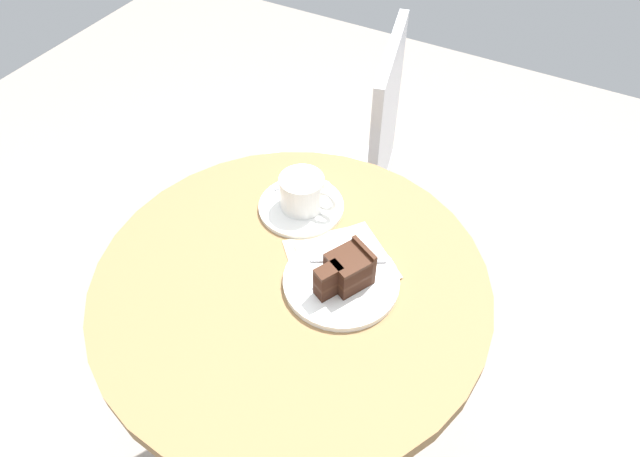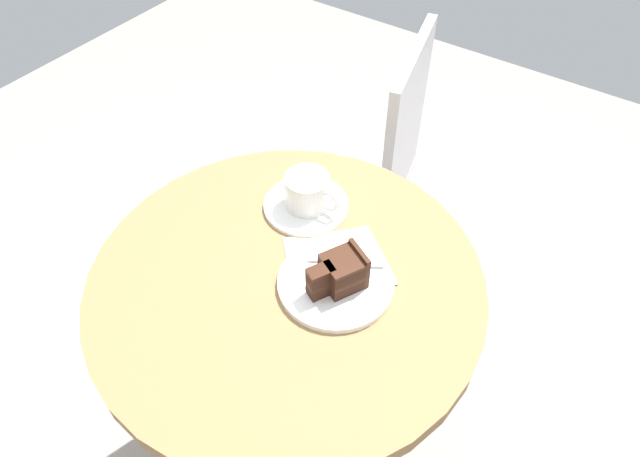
# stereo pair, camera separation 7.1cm
# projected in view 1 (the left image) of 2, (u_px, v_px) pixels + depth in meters

# --- Properties ---
(ground_plane) EXTENTS (4.40, 4.40, 0.01)m
(ground_plane) POSITION_uv_depth(u_px,v_px,m) (301.00, 452.00, 1.55)
(ground_plane) COLOR gray
(ground_plane) RESTS_ON ground
(cafe_table) EXTENTS (0.70, 0.70, 0.76)m
(cafe_table) POSITION_uv_depth(u_px,v_px,m) (293.00, 322.00, 1.09)
(cafe_table) COLOR olive
(cafe_table) RESTS_ON ground
(saucer) EXTENTS (0.17, 0.17, 0.01)m
(saucer) POSITION_uv_depth(u_px,v_px,m) (301.00, 206.00, 1.11)
(saucer) COLOR white
(saucer) RESTS_ON cafe_table
(coffee_cup) EXTENTS (0.12, 0.09, 0.07)m
(coffee_cup) POSITION_uv_depth(u_px,v_px,m) (303.00, 192.00, 1.08)
(coffee_cup) COLOR white
(coffee_cup) RESTS_ON saucer
(teaspoon) EXTENTS (0.09, 0.07, 0.00)m
(teaspoon) POSITION_uv_depth(u_px,v_px,m) (310.00, 185.00, 1.14)
(teaspoon) COLOR silver
(teaspoon) RESTS_ON saucer
(cake_plate) EXTENTS (0.20, 0.20, 0.01)m
(cake_plate) POSITION_uv_depth(u_px,v_px,m) (341.00, 281.00, 0.98)
(cake_plate) COLOR white
(cake_plate) RESTS_ON cafe_table
(cake_slice) EXTENTS (0.08, 0.11, 0.07)m
(cake_slice) POSITION_uv_depth(u_px,v_px,m) (346.00, 270.00, 0.95)
(cake_slice) COLOR #381E14
(cake_slice) RESTS_ON cake_plate
(fork) EXTENTS (0.12, 0.08, 0.00)m
(fork) POSITION_uv_depth(u_px,v_px,m) (358.00, 259.00, 1.00)
(fork) COLOR silver
(fork) RESTS_ON cake_plate
(napkin) EXTENTS (0.23, 0.23, 0.00)m
(napkin) POSITION_uv_depth(u_px,v_px,m) (341.00, 263.00, 1.01)
(napkin) COLOR beige
(napkin) RESTS_ON cafe_table
(cafe_chair) EXTENTS (0.46, 0.46, 0.88)m
(cafe_chair) POSITION_uv_depth(u_px,v_px,m) (350.00, 163.00, 1.58)
(cafe_chair) COLOR #BCBCC1
(cafe_chair) RESTS_ON ground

